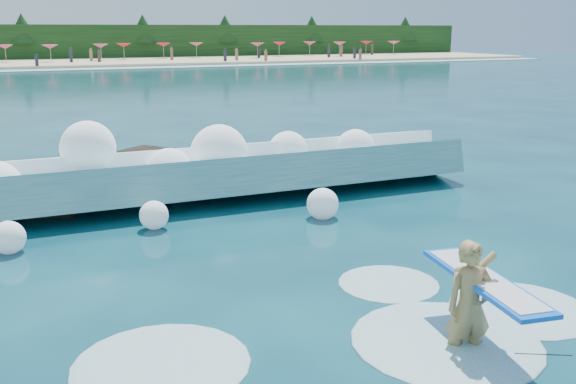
# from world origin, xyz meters

# --- Properties ---
(ground) EXTENTS (200.00, 200.00, 0.00)m
(ground) POSITION_xyz_m (0.00, 0.00, 0.00)
(ground) COLOR #072E3D
(ground) RESTS_ON ground
(beach) EXTENTS (140.00, 20.00, 0.40)m
(beach) POSITION_xyz_m (0.00, 78.00, 0.20)
(beach) COLOR tan
(beach) RESTS_ON ground
(wet_band) EXTENTS (140.00, 5.00, 0.08)m
(wet_band) POSITION_xyz_m (0.00, 67.00, 0.04)
(wet_band) COLOR silver
(wet_band) RESTS_ON ground
(treeline) EXTENTS (140.00, 4.00, 5.00)m
(treeline) POSITION_xyz_m (0.00, 88.00, 2.50)
(treeline) COLOR black
(treeline) RESTS_ON ground
(breaking_wave) EXTENTS (19.38, 2.96, 1.67)m
(breaking_wave) POSITION_xyz_m (-1.16, 6.81, 0.58)
(breaking_wave) COLOR teal
(breaking_wave) RESTS_ON ground
(rock_cluster) EXTENTS (8.17, 3.21, 1.29)m
(rock_cluster) POSITION_xyz_m (-3.34, 7.71, 0.41)
(rock_cluster) COLOR black
(rock_cluster) RESTS_ON ground
(surfer_with_board) EXTENTS (1.17, 3.05, 1.91)m
(surfer_with_board) POSITION_xyz_m (2.17, -2.95, 0.71)
(surfer_with_board) COLOR #A6834D
(surfer_with_board) RESTS_ON ground
(wave_spray) EXTENTS (15.01, 4.65, 2.22)m
(wave_spray) POSITION_xyz_m (-1.63, 6.73, 1.05)
(wave_spray) COLOR white
(wave_spray) RESTS_ON ground
(surf_foam) EXTENTS (8.92, 5.61, 0.14)m
(surf_foam) POSITION_xyz_m (1.51, -2.43, 0.00)
(surf_foam) COLOR silver
(surf_foam) RESTS_ON ground
(beach_umbrellas) EXTENTS (112.45, 6.85, 0.50)m
(beach_umbrellas) POSITION_xyz_m (-0.10, 80.20, 2.25)
(beach_umbrellas) COLOR red
(beach_umbrellas) RESTS_ON ground
(beachgoers) EXTENTS (101.51, 12.57, 1.94)m
(beachgoers) POSITION_xyz_m (1.14, 74.41, 1.13)
(beachgoers) COLOR #3F332D
(beachgoers) RESTS_ON ground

